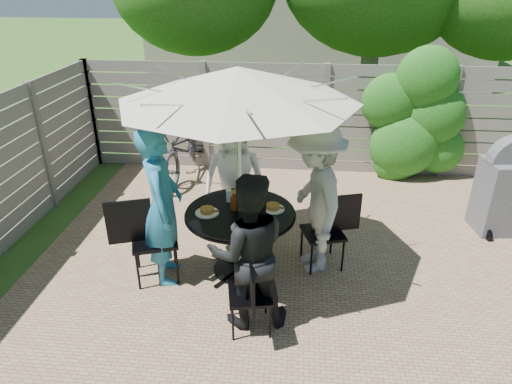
# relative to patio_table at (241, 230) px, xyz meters

# --- Properties ---
(patio_table) EXTENTS (1.43, 1.43, 0.79)m
(patio_table) POSITION_rel_patio_table_xyz_m (0.00, 0.00, 0.00)
(patio_table) COLOR black
(patio_table) RESTS_ON ground
(umbrella) EXTENTS (2.88, 2.88, 2.35)m
(umbrella) POSITION_rel_patio_table_xyz_m (-0.00, -0.00, 1.63)
(umbrella) COLOR silver
(umbrella) RESTS_ON ground
(chair_back) EXTENTS (0.53, 0.67, 0.87)m
(chair_back) POSITION_rel_patio_table_xyz_m (-0.21, 0.94, -0.29)
(chair_back) COLOR black
(chair_back) RESTS_ON ground
(person_back) EXTENTS (0.88, 0.67, 1.61)m
(person_back) POSITION_rel_patio_table_xyz_m (-0.18, 0.81, 0.25)
(person_back) COLOR white
(person_back) RESTS_ON ground
(chair_left) EXTENTS (0.77, 0.62, 1.00)m
(chair_left) POSITION_rel_patio_table_xyz_m (-0.94, -0.21, -0.25)
(chair_left) COLOR black
(chair_left) RESTS_ON ground
(person_left) EXTENTS (0.56, 0.73, 1.79)m
(person_left) POSITION_rel_patio_table_xyz_m (-0.81, -0.18, 0.35)
(person_left) COLOR teal
(person_left) RESTS_ON ground
(chair_front) EXTENTS (0.47, 0.63, 0.84)m
(chair_front) POSITION_rel_patio_table_xyz_m (0.21, -0.94, -0.30)
(chair_front) COLOR black
(chair_front) RESTS_ON ground
(person_front) EXTENTS (0.89, 0.76, 1.59)m
(person_front) POSITION_rel_patio_table_xyz_m (0.18, -0.81, 0.25)
(person_front) COLOR black
(person_front) RESTS_ON ground
(chair_right) EXTENTS (0.69, 0.54, 0.90)m
(chair_right) POSITION_rel_patio_table_xyz_m (0.94, 0.21, -0.28)
(chair_right) COLOR black
(chair_right) RESTS_ON ground
(person_right) EXTENTS (0.89, 1.26, 1.78)m
(person_right) POSITION_rel_patio_table_xyz_m (0.81, 0.18, 0.34)
(person_right) COLOR #A8A7A3
(person_right) RESTS_ON ground
(plate_back) EXTENTS (0.26, 0.26, 0.06)m
(plate_back) POSITION_rel_patio_table_xyz_m (-0.08, 0.35, 0.26)
(plate_back) COLOR white
(plate_back) RESTS_ON patio_table
(plate_left) EXTENTS (0.26, 0.26, 0.06)m
(plate_left) POSITION_rel_patio_table_xyz_m (-0.35, -0.08, 0.26)
(plate_left) COLOR white
(plate_left) RESTS_ON patio_table
(plate_front) EXTENTS (0.26, 0.26, 0.06)m
(plate_front) POSITION_rel_patio_table_xyz_m (0.08, -0.35, 0.26)
(plate_front) COLOR white
(plate_front) RESTS_ON patio_table
(plate_right) EXTENTS (0.26, 0.26, 0.06)m
(plate_right) POSITION_rel_patio_table_xyz_m (0.35, 0.08, 0.26)
(plate_right) COLOR white
(plate_right) RESTS_ON patio_table
(glass_back) EXTENTS (0.07, 0.07, 0.14)m
(glass_back) POSITION_rel_patio_table_xyz_m (-0.16, 0.23, 0.31)
(glass_back) COLOR silver
(glass_back) RESTS_ON patio_table
(glass_front) EXTENTS (0.07, 0.07, 0.14)m
(glass_front) POSITION_rel_patio_table_xyz_m (0.16, -0.23, 0.31)
(glass_front) COLOR silver
(glass_front) RESTS_ON patio_table
(glass_right) EXTENTS (0.07, 0.07, 0.14)m
(glass_right) POSITION_rel_patio_table_xyz_m (0.23, 0.16, 0.31)
(glass_right) COLOR silver
(glass_right) RESTS_ON patio_table
(syrup_jug) EXTENTS (0.09, 0.09, 0.16)m
(syrup_jug) POSITION_rel_patio_table_xyz_m (-0.07, 0.04, 0.32)
(syrup_jug) COLOR #59280C
(syrup_jug) RESTS_ON patio_table
(coffee_cup) EXTENTS (0.08, 0.08, 0.12)m
(coffee_cup) POSITION_rel_patio_table_xyz_m (0.05, 0.24, 0.30)
(coffee_cup) COLOR #C6B293
(coffee_cup) RESTS_ON patio_table
(bicycle) EXTENTS (0.88, 1.96, 1.00)m
(bicycle) POSITION_rel_patio_table_xyz_m (-1.26, 2.64, -0.05)
(bicycle) COLOR #333338
(bicycle) RESTS_ON ground
(bbq_grill) EXTENTS (0.71, 0.58, 1.33)m
(bbq_grill) POSITION_rel_patio_table_xyz_m (3.31, 1.24, 0.06)
(bbq_grill) COLOR #5D5D62
(bbq_grill) RESTS_ON ground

